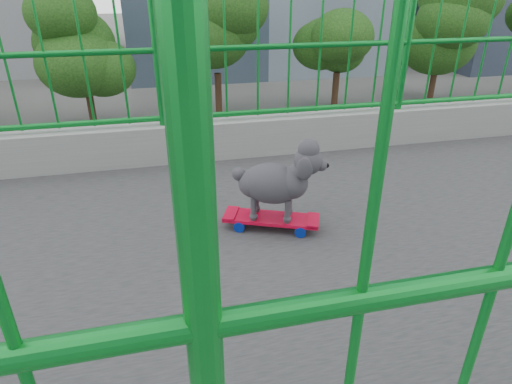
{
  "coord_description": "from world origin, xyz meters",
  "views": [
    {
      "loc": [
        1.88,
        -0.03,
        8.31
      ],
      "look_at": [
        -0.8,
        0.6,
        6.94
      ],
      "focal_mm": 30.12,
      "sensor_mm": 36.0,
      "label": 1
    }
  ],
  "objects_px": {
    "skateboard": "(271,220)",
    "poodle": "(277,180)",
    "car_1": "(486,218)",
    "car_3": "(469,146)"
  },
  "relations": [
    {
      "from": "skateboard",
      "to": "poodle",
      "type": "relative_size",
      "value": 1.15
    },
    {
      "from": "skateboard",
      "to": "car_1",
      "type": "distance_m",
      "value": 15.21
    },
    {
      "from": "skateboard",
      "to": "car_3",
      "type": "relative_size",
      "value": 0.12
    },
    {
      "from": "poodle",
      "to": "car_3",
      "type": "height_order",
      "value": "poodle"
    },
    {
      "from": "poodle",
      "to": "car_3",
      "type": "distance_m",
      "value": 22.23
    },
    {
      "from": "poodle",
      "to": "skateboard",
      "type": "bearing_deg",
      "value": -90.0
    },
    {
      "from": "car_1",
      "to": "car_3",
      "type": "bearing_deg",
      "value": 146.92
    },
    {
      "from": "poodle",
      "to": "car_1",
      "type": "xyz_separation_m",
      "value": [
        -9.01,
        10.44,
        -6.64
      ]
    },
    {
      "from": "poodle",
      "to": "car_3",
      "type": "relative_size",
      "value": 0.1
    },
    {
      "from": "car_3",
      "to": "skateboard",
      "type": "bearing_deg",
      "value": 136.46
    }
  ]
}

